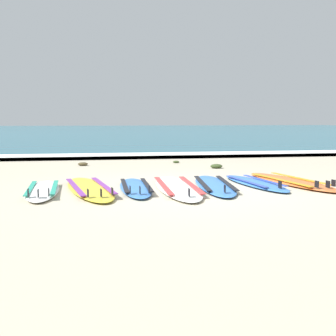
{
  "coord_description": "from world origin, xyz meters",
  "views": [
    {
      "loc": [
        -1.45,
        -6.45,
        1.15
      ],
      "look_at": [
        -0.25,
        0.97,
        0.25
      ],
      "focal_mm": 43.57,
      "sensor_mm": 36.0,
      "label": 1
    }
  ],
  "objects_px": {
    "surfboard_2": "(136,187)",
    "surfboard_6": "(290,181)",
    "surfboard_1": "(89,188)",
    "surfboard_5": "(255,183)",
    "surfboard_4": "(214,185)",
    "surfboard_3": "(177,187)",
    "surfboard_0": "(43,190)"
  },
  "relations": [
    {
      "from": "surfboard_0",
      "to": "surfboard_1",
      "type": "distance_m",
      "value": 0.73
    },
    {
      "from": "surfboard_0",
      "to": "surfboard_1",
      "type": "bearing_deg",
      "value": 4.78
    },
    {
      "from": "surfboard_2",
      "to": "surfboard_4",
      "type": "xyz_separation_m",
      "value": [
        1.35,
        0.03,
        -0.0
      ]
    },
    {
      "from": "surfboard_0",
      "to": "surfboard_3",
      "type": "distance_m",
      "value": 2.16
    },
    {
      "from": "surfboard_3",
      "to": "surfboard_4",
      "type": "relative_size",
      "value": 1.1
    },
    {
      "from": "surfboard_0",
      "to": "surfboard_2",
      "type": "distance_m",
      "value": 1.48
    },
    {
      "from": "surfboard_4",
      "to": "surfboard_1",
      "type": "bearing_deg",
      "value": 179.87
    },
    {
      "from": "surfboard_2",
      "to": "surfboard_3",
      "type": "xyz_separation_m",
      "value": [
        0.68,
        -0.08,
        -0.0
      ]
    },
    {
      "from": "surfboard_1",
      "to": "surfboard_6",
      "type": "distance_m",
      "value": 3.57
    },
    {
      "from": "surfboard_1",
      "to": "surfboard_2",
      "type": "xyz_separation_m",
      "value": [
        0.75,
        -0.03,
        0.0
      ]
    },
    {
      "from": "surfboard_1",
      "to": "surfboard_5",
      "type": "distance_m",
      "value": 2.87
    },
    {
      "from": "surfboard_4",
      "to": "surfboard_5",
      "type": "height_order",
      "value": "same"
    },
    {
      "from": "surfboard_0",
      "to": "surfboard_2",
      "type": "xyz_separation_m",
      "value": [
        1.48,
        0.03,
        -0.0
      ]
    },
    {
      "from": "surfboard_1",
      "to": "surfboard_4",
      "type": "height_order",
      "value": "same"
    },
    {
      "from": "surfboard_2",
      "to": "surfboard_5",
      "type": "height_order",
      "value": "same"
    },
    {
      "from": "surfboard_2",
      "to": "surfboard_4",
      "type": "height_order",
      "value": "same"
    },
    {
      "from": "surfboard_3",
      "to": "surfboard_6",
      "type": "relative_size",
      "value": 1.04
    },
    {
      "from": "surfboard_2",
      "to": "surfboard_3",
      "type": "bearing_deg",
      "value": -7.12
    },
    {
      "from": "surfboard_3",
      "to": "surfboard_5",
      "type": "relative_size",
      "value": 1.26
    },
    {
      "from": "surfboard_0",
      "to": "surfboard_1",
      "type": "relative_size",
      "value": 0.79
    },
    {
      "from": "surfboard_2",
      "to": "surfboard_6",
      "type": "distance_m",
      "value": 2.82
    },
    {
      "from": "surfboard_0",
      "to": "surfboard_6",
      "type": "height_order",
      "value": "same"
    },
    {
      "from": "surfboard_2",
      "to": "surfboard_0",
      "type": "bearing_deg",
      "value": -178.86
    },
    {
      "from": "surfboard_3",
      "to": "surfboard_5",
      "type": "bearing_deg",
      "value": 8.64
    },
    {
      "from": "surfboard_1",
      "to": "surfboard_5",
      "type": "height_order",
      "value": "same"
    },
    {
      "from": "surfboard_0",
      "to": "surfboard_6",
      "type": "bearing_deg",
      "value": 3.16
    },
    {
      "from": "surfboard_1",
      "to": "surfboard_5",
      "type": "relative_size",
      "value": 1.26
    },
    {
      "from": "surfboard_3",
      "to": "surfboard_6",
      "type": "height_order",
      "value": "same"
    },
    {
      "from": "surfboard_3",
      "to": "surfboard_1",
      "type": "bearing_deg",
      "value": 175.36
    },
    {
      "from": "surfboard_3",
      "to": "surfboard_4",
      "type": "xyz_separation_m",
      "value": [
        0.67,
        0.11,
        0.0
      ]
    },
    {
      "from": "surfboard_0",
      "to": "surfboard_3",
      "type": "bearing_deg",
      "value": -1.47
    },
    {
      "from": "surfboard_2",
      "to": "surfboard_5",
      "type": "relative_size",
      "value": 0.98
    }
  ]
}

